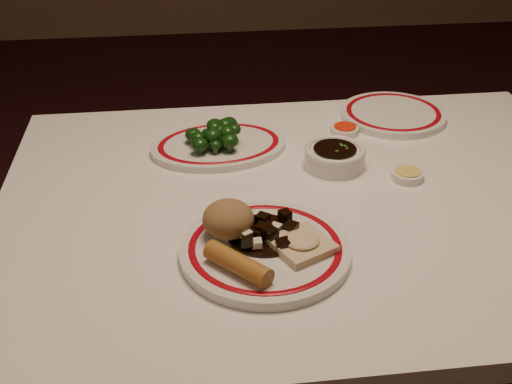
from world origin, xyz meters
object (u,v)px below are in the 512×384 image
Objects in this scene: rice_mound at (228,219)px; broccoli_plate at (219,145)px; fried_wonton at (302,243)px; dining_table at (314,236)px; main_plate at (265,250)px; stirfry_heap at (265,233)px; broccoli_pile at (217,133)px; spring_roll at (238,264)px; soy_bowl at (334,158)px.

rice_mound is 0.27× the size of broccoli_plate.
fried_wonton is 0.42m from broccoli_plate.
dining_table is at bearing -52.11° from broccoli_plate.
rice_mound reaches higher than dining_table.
main_plate is at bearing -125.17° from dining_table.
main_plate is 0.03m from stirfry_heap.
dining_table is 9.62× the size of stirfry_heap.
fried_wonton is at bearing -25.31° from rice_mound.
fried_wonton reaches higher than broccoli_plate.
fried_wonton is at bearing -74.93° from broccoli_pile.
stirfry_heap is 0.37m from broccoli_plate.
broccoli_pile is at bearing 105.07° from fried_wonton.
stirfry_heap is (0.05, 0.08, -0.01)m from spring_roll.
fried_wonton is (0.11, -0.05, -0.02)m from rice_mound.
main_plate is at bearing -97.81° from stirfry_heap.
soy_bowl is at bearing 45.63° from rice_mound.
spring_roll is 1.01× the size of fried_wonton.
dining_table is 3.28× the size of main_plate.
spring_roll is 0.42m from soy_bowl.
dining_table is 0.32m from spring_roll.
broccoli_pile is at bearing 88.87° from rice_mound.
broccoli_plate is at bearing 96.82° from main_plate.
fried_wonton is 0.32m from soy_bowl.
main_plate is 2.74× the size of broccoli_pile.
rice_mound is 0.73× the size of spring_roll.
broccoli_plate is at bearing 88.44° from rice_mound.
stirfry_heap reaches higher than main_plate.
soy_bowl is at bearing 55.66° from stirfry_heap.
broccoli_pile is at bearing 128.82° from dining_table.
dining_table is at bearing 11.23° from spring_roll.
stirfry_heap is at bearing 147.01° from fried_wonton.
fried_wonton is 0.96× the size of soy_bowl.
broccoli_pile is (-0.00, -0.00, 0.03)m from broccoli_plate.
soy_bowl is at bearing 61.69° from dining_table.
fried_wonton is (0.11, 0.05, -0.01)m from spring_roll.
fried_wonton and soy_bowl have the same top height.
spring_roll is at bearing -90.49° from broccoli_plate.
main_plate is at bearing -36.00° from rice_mound.
spring_roll reaches higher than stirfry_heap.
main_plate is at bearing -83.18° from broccoli_plate.
spring_roll is (-0.05, -0.06, 0.02)m from main_plate.
stirfry_heap reaches higher than dining_table.
spring_roll reaches higher than broccoli_plate.
broccoli_pile reaches higher than stirfry_heap.
soy_bowl is (0.06, 0.11, 0.11)m from dining_table.
fried_wonton is 0.94× the size of stirfry_heap.
main_plate is 0.06m from fried_wonton.
fried_wonton is at bearing -108.91° from dining_table.
soy_bowl is (0.12, 0.30, -0.01)m from fried_wonton.
stirfry_heap is 0.39× the size of broccoli_plate.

